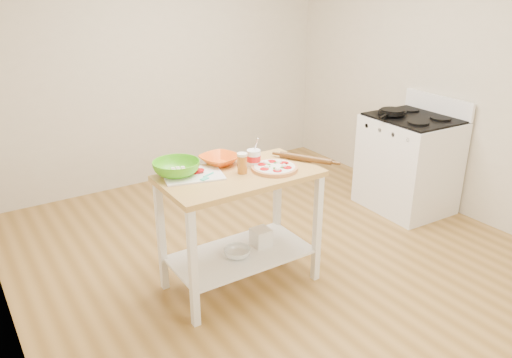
{
  "coord_description": "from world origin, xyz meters",
  "views": [
    {
      "loc": [
        -2.15,
        -2.87,
        2.17
      ],
      "look_at": [
        -0.33,
        -0.1,
        0.83
      ],
      "focal_mm": 35.0,
      "sensor_mm": 36.0,
      "label": 1
    }
  ],
  "objects_px": {
    "orange_bowl": "(220,160)",
    "green_bowl": "(176,168)",
    "knife": "(178,173)",
    "shelf_glass_bowl": "(237,253)",
    "spatula": "(207,177)",
    "pizza": "(274,167)",
    "shelf_bin": "(261,237)",
    "yogurt_tub": "(254,158)",
    "rolling_pin": "(306,159)",
    "gas_stove": "(408,163)",
    "skillet": "(392,112)",
    "beer_pint": "(242,163)",
    "prep_island": "(240,206)",
    "cutting_board": "(192,174)"
  },
  "relations": [
    {
      "from": "beer_pint",
      "to": "rolling_pin",
      "type": "bearing_deg",
      "value": -7.07
    },
    {
      "from": "pizza",
      "to": "spatula",
      "type": "relative_size",
      "value": 2.4
    },
    {
      "from": "knife",
      "to": "shelf_glass_bowl",
      "type": "xyz_separation_m",
      "value": [
        0.33,
        -0.22,
        -0.63
      ]
    },
    {
      "from": "spatula",
      "to": "beer_pint",
      "type": "bearing_deg",
      "value": -29.57
    },
    {
      "from": "pizza",
      "to": "knife",
      "type": "xyz_separation_m",
      "value": [
        -0.62,
        0.27,
        0.0
      ]
    },
    {
      "from": "prep_island",
      "to": "cutting_board",
      "type": "height_order",
      "value": "cutting_board"
    },
    {
      "from": "orange_bowl",
      "to": "shelf_bin",
      "type": "relative_size",
      "value": 2.03
    },
    {
      "from": "rolling_pin",
      "to": "prep_island",
      "type": "bearing_deg",
      "value": 172.83
    },
    {
      "from": "gas_stove",
      "to": "green_bowl",
      "type": "xyz_separation_m",
      "value": [
        -2.49,
        -0.05,
        0.48
      ]
    },
    {
      "from": "yogurt_tub",
      "to": "rolling_pin",
      "type": "relative_size",
      "value": 0.53
    },
    {
      "from": "spatula",
      "to": "orange_bowl",
      "type": "relative_size",
      "value": 0.51
    },
    {
      "from": "rolling_pin",
      "to": "shelf_bin",
      "type": "bearing_deg",
      "value": 165.42
    },
    {
      "from": "pizza",
      "to": "rolling_pin",
      "type": "xyz_separation_m",
      "value": [
        0.29,
        0.01,
        0.01
      ]
    },
    {
      "from": "cutting_board",
      "to": "shelf_bin",
      "type": "xyz_separation_m",
      "value": [
        0.49,
        -0.12,
        -0.58
      ]
    },
    {
      "from": "beer_pint",
      "to": "knife",
      "type": "bearing_deg",
      "value": 153.42
    },
    {
      "from": "prep_island",
      "to": "gas_stove",
      "type": "bearing_deg",
      "value": 6.97
    },
    {
      "from": "knife",
      "to": "rolling_pin",
      "type": "relative_size",
      "value": 0.62
    },
    {
      "from": "prep_island",
      "to": "spatula",
      "type": "distance_m",
      "value": 0.36
    },
    {
      "from": "prep_island",
      "to": "beer_pint",
      "type": "relative_size",
      "value": 7.73
    },
    {
      "from": "gas_stove",
      "to": "yogurt_tub",
      "type": "relative_size",
      "value": 5.12
    },
    {
      "from": "skillet",
      "to": "yogurt_tub",
      "type": "bearing_deg",
      "value": 171.12
    },
    {
      "from": "pizza",
      "to": "skillet",
      "type": "bearing_deg",
      "value": 15.56
    },
    {
      "from": "beer_pint",
      "to": "spatula",
      "type": "bearing_deg",
      "value": 171.49
    },
    {
      "from": "pizza",
      "to": "shelf_bin",
      "type": "distance_m",
      "value": 0.6
    },
    {
      "from": "knife",
      "to": "beer_pint",
      "type": "distance_m",
      "value": 0.45
    },
    {
      "from": "pizza",
      "to": "spatula",
      "type": "xyz_separation_m",
      "value": [
        -0.49,
        0.11,
        -0.0
      ]
    },
    {
      "from": "beer_pint",
      "to": "pizza",
      "type": "bearing_deg",
      "value": -17.38
    },
    {
      "from": "skillet",
      "to": "green_bowl",
      "type": "relative_size",
      "value": 1.22
    },
    {
      "from": "green_bowl",
      "to": "yogurt_tub",
      "type": "bearing_deg",
      "value": -14.56
    },
    {
      "from": "shelf_glass_bowl",
      "to": "shelf_bin",
      "type": "xyz_separation_m",
      "value": [
        0.24,
        0.05,
        0.04
      ]
    },
    {
      "from": "prep_island",
      "to": "orange_bowl",
      "type": "relative_size",
      "value": 4.13
    },
    {
      "from": "gas_stove",
      "to": "green_bowl",
      "type": "bearing_deg",
      "value": -176.52
    },
    {
      "from": "spatula",
      "to": "shelf_bin",
      "type": "height_order",
      "value": "spatula"
    },
    {
      "from": "pizza",
      "to": "spatula",
      "type": "bearing_deg",
      "value": 167.29
    },
    {
      "from": "skillet",
      "to": "pizza",
      "type": "height_order",
      "value": "skillet"
    },
    {
      "from": "shelf_glass_bowl",
      "to": "beer_pint",
      "type": "bearing_deg",
      "value": 20.5
    },
    {
      "from": "green_bowl",
      "to": "rolling_pin",
      "type": "xyz_separation_m",
      "value": [
        0.92,
        -0.28,
        -0.03
      ]
    },
    {
      "from": "prep_island",
      "to": "rolling_pin",
      "type": "distance_m",
      "value": 0.61
    },
    {
      "from": "spatula",
      "to": "knife",
      "type": "xyz_separation_m",
      "value": [
        -0.14,
        0.16,
        0.0
      ]
    },
    {
      "from": "gas_stove",
      "to": "spatula",
      "type": "bearing_deg",
      "value": -172.24
    },
    {
      "from": "pizza",
      "to": "shelf_bin",
      "type": "bearing_deg",
      "value": 117.27
    },
    {
      "from": "spatula",
      "to": "orange_bowl",
      "type": "bearing_deg",
      "value": 22.19
    },
    {
      "from": "gas_stove",
      "to": "orange_bowl",
      "type": "bearing_deg",
      "value": -177.2
    },
    {
      "from": "gas_stove",
      "to": "yogurt_tub",
      "type": "bearing_deg",
      "value": -172.07
    },
    {
      "from": "orange_bowl",
      "to": "green_bowl",
      "type": "xyz_separation_m",
      "value": [
        -0.36,
        -0.03,
        0.02
      ]
    },
    {
      "from": "spatula",
      "to": "shelf_glass_bowl",
      "type": "bearing_deg",
      "value": -39.25
    },
    {
      "from": "green_bowl",
      "to": "shelf_bin",
      "type": "bearing_deg",
      "value": -18.03
    },
    {
      "from": "prep_island",
      "to": "green_bowl",
      "type": "xyz_separation_m",
      "value": [
        -0.38,
        0.21,
        0.31
      ]
    },
    {
      "from": "prep_island",
      "to": "cutting_board",
      "type": "bearing_deg",
      "value": 153.76
    },
    {
      "from": "prep_island",
      "to": "skillet",
      "type": "height_order",
      "value": "skillet"
    }
  ]
}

